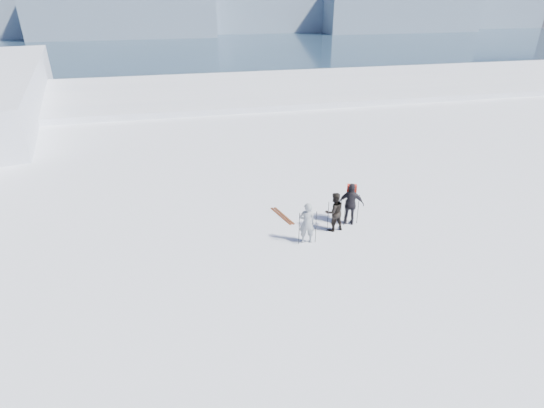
{
  "coord_description": "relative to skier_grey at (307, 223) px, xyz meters",
  "views": [
    {
      "loc": [
        -5.37,
        -10.29,
        8.64
      ],
      "look_at": [
        -2.27,
        3.0,
        1.74
      ],
      "focal_mm": 28.0,
      "sensor_mm": 36.0,
      "label": 1
    }
  ],
  "objects": [
    {
      "name": "lake_basin",
      "position": [
        0.94,
        27.09,
        -7.33
      ],
      "size": [
        820.0,
        820.0,
        71.62
      ],
      "color": "white",
      "rests_on": "ground"
    },
    {
      "name": "far_mountain_range",
      "position": [
        30.54,
        451.88,
        -8.02
      ],
      "size": [
        770.0,
        110.0,
        53.0
      ],
      "color": "slate",
      "rests_on": "ground"
    },
    {
      "name": "skier_grey",
      "position": [
        0.0,
        0.0,
        0.0
      ],
      "size": [
        0.66,
        0.49,
        1.66
      ],
      "primitive_type": "imported",
      "rotation": [
        0.0,
        0.0,
        2.98
      ],
      "color": "gray",
      "rests_on": "ground"
    },
    {
      "name": "skier_dark",
      "position": [
        1.32,
        0.65,
        -0.02
      ],
      "size": [
        0.89,
        0.74,
        1.63
      ],
      "primitive_type": "imported",
      "rotation": [
        0.0,
        0.0,
        3.31
      ],
      "color": "black",
      "rests_on": "ground"
    },
    {
      "name": "skier_pack",
      "position": [
        2.16,
        0.97,
        0.07
      ],
      "size": [
        1.14,
        0.8,
        1.8
      ],
      "primitive_type": "imported",
      "rotation": [
        0.0,
        0.0,
        2.76
      ],
      "color": "black",
      "rests_on": "ground"
    },
    {
      "name": "backpack",
      "position": [
        2.25,
        1.2,
        1.23
      ],
      "size": [
        0.44,
        0.34,
        0.52
      ],
      "primitive_type": "cube",
      "rotation": [
        0.0,
        0.0,
        2.76
      ],
      "color": "red",
      "rests_on": "skier_pack"
    },
    {
      "name": "ski_poles",
      "position": [
        1.15,
        0.46,
        -0.18
      ],
      "size": [
        2.83,
        1.05,
        1.35
      ],
      "color": "black",
      "rests_on": "ground"
    },
    {
      "name": "skis_loose",
      "position": [
        -0.37,
        2.22,
        -0.82
      ],
      "size": [
        0.66,
        1.67,
        0.03
      ],
      "color": "black",
      "rests_on": "ground"
    }
  ]
}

